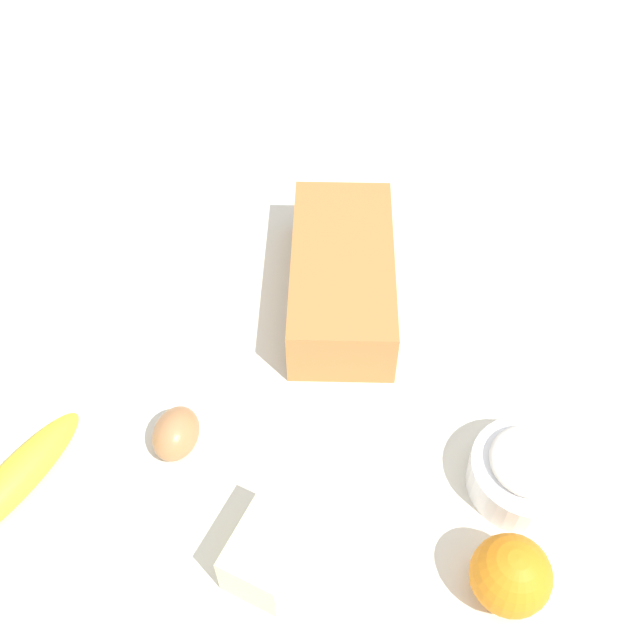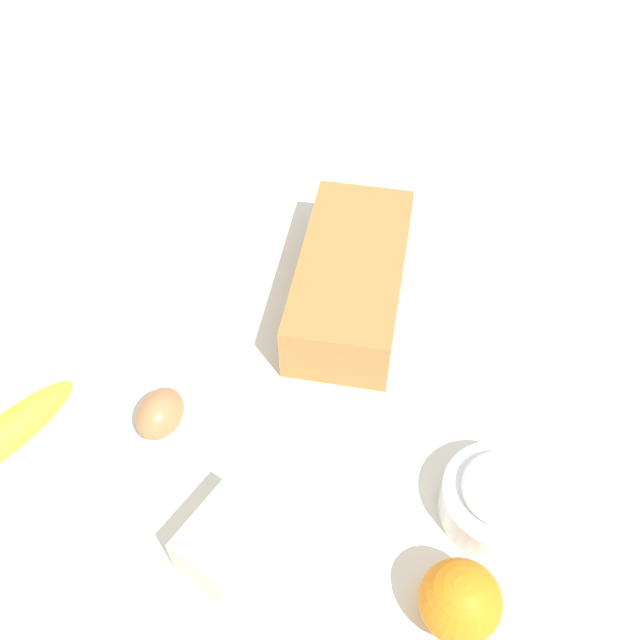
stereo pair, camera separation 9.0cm
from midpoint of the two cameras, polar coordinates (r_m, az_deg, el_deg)
ground_plane at (r=0.94m, az=-2.74°, el=-2.14°), size 2.40×2.40×0.02m
loaf_pan at (r=0.95m, az=-0.98°, el=3.37°), size 0.29×0.16×0.08m
flour_bowl at (r=0.81m, az=12.71°, el=-11.57°), size 0.12×0.12×0.07m
banana at (r=0.88m, az=-25.39°, el=-11.29°), size 0.19×0.11×0.04m
orange_fruit at (r=0.75m, az=11.13°, el=-19.16°), size 0.08×0.08×0.08m
butter_block at (r=0.76m, az=-7.56°, el=-17.62°), size 0.11×0.09×0.06m
egg_near_butter at (r=0.85m, az=-14.17°, el=-8.76°), size 0.07×0.06×0.05m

